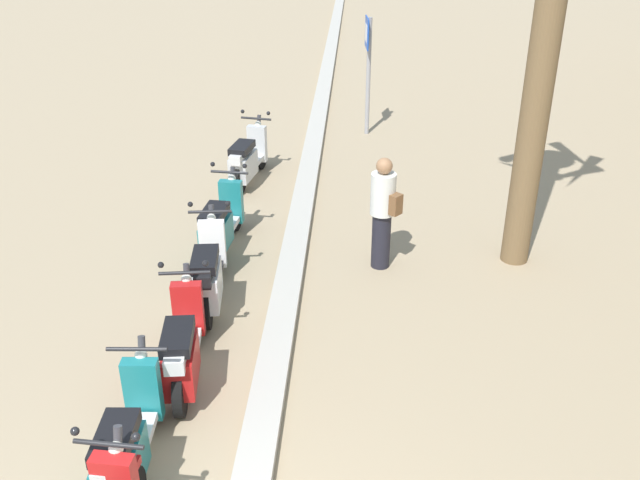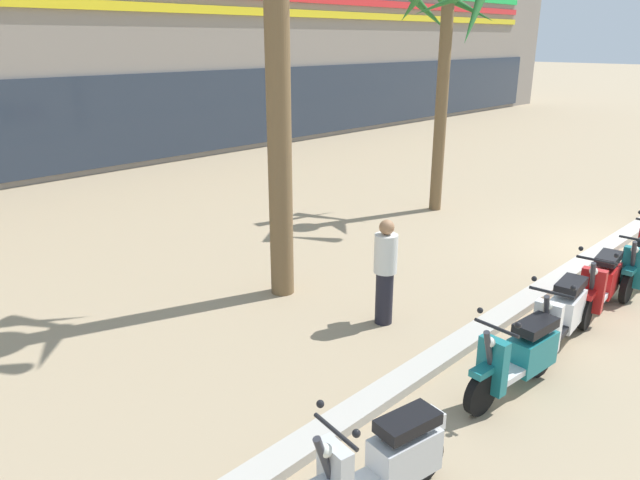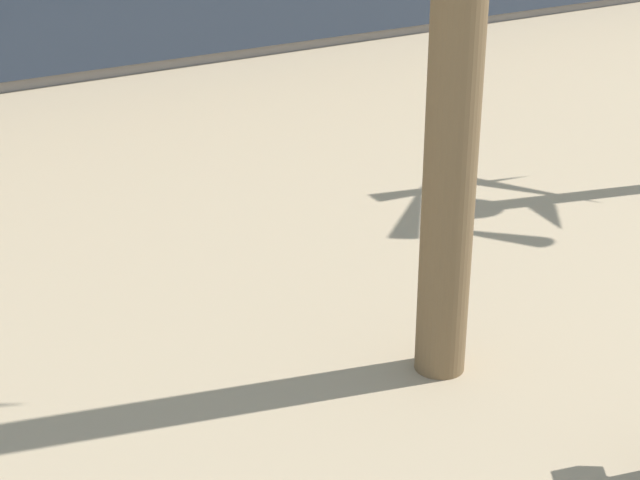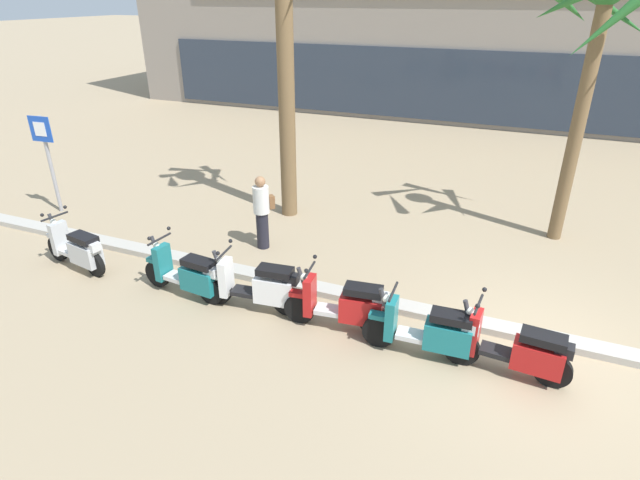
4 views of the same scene
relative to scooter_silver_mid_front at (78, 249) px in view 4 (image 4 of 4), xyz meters
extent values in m
plane|color=#9E896B|center=(8.52, 0.69, -0.45)|extent=(200.00, 200.00, 0.00)
cube|color=#ADA89E|center=(8.52, 1.04, -0.39)|extent=(60.00, 0.36, 0.12)
cylinder|color=black|center=(-0.72, 0.13, -0.19)|extent=(0.53, 0.19, 0.52)
cylinder|color=black|center=(0.47, -0.08, -0.19)|extent=(0.53, 0.19, 0.52)
cube|color=silver|center=(-0.17, 0.03, -0.13)|extent=(0.64, 0.38, 0.08)
cube|color=silver|center=(0.25, -0.04, -0.03)|extent=(0.73, 0.43, 0.43)
cube|color=black|center=(0.27, -0.05, 0.31)|extent=(0.64, 0.40, 0.12)
cube|color=silver|center=(-0.54, 0.10, 0.10)|extent=(0.20, 0.36, 0.66)
cube|color=silver|center=(-0.72, 0.13, 0.10)|extent=(0.34, 0.21, 0.08)
cylinder|color=#333338|center=(-0.62, 0.11, 0.25)|extent=(0.29, 0.12, 0.69)
cylinder|color=black|center=(-0.54, 0.10, 0.57)|extent=(0.14, 0.56, 0.04)
sphere|color=white|center=(-0.64, 0.11, 0.43)|extent=(0.12, 0.12, 0.12)
cube|color=silver|center=(0.55, -0.10, 0.21)|extent=(0.27, 0.24, 0.16)
sphere|color=black|center=(-0.56, -0.14, 0.69)|extent=(0.07, 0.07, 0.07)
sphere|color=black|center=(-0.48, 0.33, 0.69)|extent=(0.07, 0.07, 0.07)
cylinder|color=black|center=(1.85, 0.07, -0.19)|extent=(0.53, 0.15, 0.52)
cylinder|color=black|center=(3.09, -0.05, -0.19)|extent=(0.53, 0.15, 0.52)
cube|color=silver|center=(2.42, 0.02, -0.13)|extent=(0.62, 0.34, 0.08)
cube|color=#197075|center=(2.87, -0.03, -0.03)|extent=(0.71, 0.38, 0.43)
cube|color=black|center=(2.89, -0.03, 0.31)|extent=(0.63, 0.36, 0.12)
cube|color=#197075|center=(2.03, 0.05, 0.10)|extent=(0.17, 0.35, 0.66)
cube|color=#197075|center=(1.85, 0.07, 0.10)|extent=(0.33, 0.19, 0.08)
cylinder|color=#333338|center=(1.95, 0.06, 0.25)|extent=(0.29, 0.10, 0.69)
cylinder|color=black|center=(2.03, 0.05, 0.57)|extent=(0.09, 0.56, 0.04)
sphere|color=white|center=(1.93, 0.06, 0.43)|extent=(0.12, 0.12, 0.12)
cube|color=silver|center=(3.17, -0.05, 0.21)|extent=(0.26, 0.22, 0.16)
sphere|color=black|center=(2.03, -0.19, 0.69)|extent=(0.07, 0.07, 0.07)
sphere|color=black|center=(2.07, 0.29, 0.69)|extent=(0.07, 0.07, 0.07)
cylinder|color=black|center=(3.21, 0.01, -0.19)|extent=(0.53, 0.16, 0.52)
cylinder|color=black|center=(4.50, 0.15, -0.19)|extent=(0.53, 0.16, 0.52)
cube|color=black|center=(3.81, 0.07, -0.13)|extent=(0.63, 0.34, 0.08)
cube|color=white|center=(4.28, 0.13, 0.00)|extent=(0.71, 0.39, 0.46)
cube|color=black|center=(4.30, 0.13, 0.37)|extent=(0.63, 0.36, 0.12)
cube|color=white|center=(3.39, 0.03, 0.10)|extent=(0.18, 0.35, 0.66)
cube|color=white|center=(3.21, 0.01, 0.10)|extent=(0.34, 0.19, 0.08)
cylinder|color=#333338|center=(3.31, 0.02, 0.25)|extent=(0.29, 0.10, 0.69)
cylinder|color=black|center=(3.39, 0.03, 0.57)|extent=(0.10, 0.56, 0.04)
sphere|color=white|center=(3.29, 0.02, 0.43)|extent=(0.12, 0.12, 0.12)
cube|color=black|center=(4.58, 0.16, 0.27)|extent=(0.26, 0.22, 0.16)
sphere|color=black|center=(3.44, -0.21, 0.69)|extent=(0.07, 0.07, 0.07)
sphere|color=black|center=(3.38, 0.27, 0.69)|extent=(0.07, 0.07, 0.07)
cylinder|color=black|center=(4.79, 0.03, -0.19)|extent=(0.53, 0.16, 0.52)
cylinder|color=black|center=(6.04, 0.19, -0.19)|extent=(0.53, 0.16, 0.52)
cube|color=silver|center=(5.36, 0.10, -0.13)|extent=(0.63, 0.35, 0.08)
cube|color=red|center=(5.82, 0.16, -0.01)|extent=(0.71, 0.40, 0.44)
cube|color=black|center=(5.84, 0.16, 0.34)|extent=(0.63, 0.37, 0.12)
cube|color=red|center=(4.96, 0.05, 0.10)|extent=(0.18, 0.35, 0.66)
cube|color=red|center=(4.79, 0.03, 0.10)|extent=(0.34, 0.20, 0.08)
cylinder|color=#333338|center=(4.88, 0.05, 0.25)|extent=(0.29, 0.10, 0.69)
cylinder|color=black|center=(4.96, 0.05, 0.57)|extent=(0.11, 0.56, 0.04)
sphere|color=white|center=(4.86, 0.04, 0.43)|extent=(0.12, 0.12, 0.12)
cube|color=silver|center=(6.11, 0.20, 0.24)|extent=(0.26, 0.23, 0.16)
sphere|color=black|center=(5.01, -0.18, 0.69)|extent=(0.07, 0.07, 0.07)
sphere|color=black|center=(4.95, 0.30, 0.69)|extent=(0.07, 0.07, 0.07)
cylinder|color=black|center=(6.19, -0.08, -0.19)|extent=(0.52, 0.12, 0.52)
cylinder|color=black|center=(7.44, -0.02, -0.19)|extent=(0.52, 0.12, 0.52)
cube|color=silver|center=(6.76, -0.05, -0.13)|extent=(0.61, 0.31, 0.08)
cube|color=#197075|center=(7.22, -0.03, -0.02)|extent=(0.69, 0.35, 0.43)
cube|color=black|center=(7.24, -0.03, 0.32)|extent=(0.61, 0.33, 0.12)
cube|color=#197075|center=(6.37, -0.07, 0.10)|extent=(0.16, 0.35, 0.66)
cube|color=#197075|center=(6.19, -0.08, 0.10)|extent=(0.33, 0.18, 0.08)
cylinder|color=#333338|center=(6.29, -0.07, 0.25)|extent=(0.29, 0.08, 0.69)
cylinder|color=black|center=(6.37, -0.07, 0.57)|extent=(0.07, 0.56, 0.04)
sphere|color=white|center=(6.27, -0.07, 0.43)|extent=(0.12, 0.12, 0.12)
cube|color=silver|center=(7.52, -0.01, 0.22)|extent=(0.25, 0.21, 0.16)
cylinder|color=black|center=(7.39, 0.08, -0.19)|extent=(0.53, 0.14, 0.52)
cylinder|color=black|center=(8.68, -0.02, -0.19)|extent=(0.53, 0.14, 0.52)
cube|color=black|center=(7.99, 0.03, -0.13)|extent=(0.62, 0.32, 0.08)
cube|color=red|center=(8.46, 0.00, -0.04)|extent=(0.70, 0.37, 0.41)
cube|color=black|center=(8.48, -0.01, 0.29)|extent=(0.62, 0.34, 0.12)
cube|color=red|center=(7.57, 0.06, 0.10)|extent=(0.17, 0.35, 0.66)
cube|color=red|center=(7.39, 0.08, 0.10)|extent=(0.33, 0.18, 0.08)
cylinder|color=#333338|center=(7.49, 0.07, 0.25)|extent=(0.29, 0.09, 0.69)
cylinder|color=black|center=(7.57, 0.06, 0.57)|extent=(0.08, 0.56, 0.04)
sphere|color=white|center=(7.47, 0.07, 0.43)|extent=(0.12, 0.12, 0.12)
cube|color=black|center=(8.76, -0.03, 0.19)|extent=(0.25, 0.22, 0.16)
sphere|color=black|center=(7.57, -0.18, 0.69)|extent=(0.07, 0.07, 0.07)
sphere|color=black|center=(7.61, 0.30, 0.69)|extent=(0.07, 0.07, 0.07)
cylinder|color=#939399|center=(-2.83, 2.12, 0.75)|extent=(0.09, 0.09, 2.40)
cube|color=#1947B7|center=(-2.82, 2.06, 1.65)|extent=(0.60, 0.07, 0.60)
cube|color=white|center=(-2.82, 2.05, 1.65)|extent=(0.33, 0.04, 0.33)
cylinder|color=brown|center=(8.71, 5.25, 2.09)|extent=(0.29, 0.29, 5.07)
cone|color=#286B2D|center=(8.87, 5.98, 4.26)|extent=(1.67, 0.63, 1.17)
cone|color=#286B2D|center=(8.04, 5.70, 4.36)|extent=(1.20, 1.59, 0.98)
cone|color=#286B2D|center=(8.09, 4.71, 4.40)|extent=(1.36, 1.50, 0.90)
cone|color=#286B2D|center=(8.86, 4.64, 4.10)|extent=(1.48, 0.62, 1.44)
cylinder|color=brown|center=(2.59, 4.19, 2.62)|extent=(0.38, 0.38, 6.14)
cylinder|color=black|center=(2.88, 2.28, -0.04)|extent=(0.26, 0.26, 0.81)
cylinder|color=silver|center=(2.88, 2.28, 0.66)|extent=(0.34, 0.34, 0.58)
sphere|color=#9E704C|center=(2.88, 2.28, 1.05)|extent=(0.22, 0.22, 0.22)
cube|color=brown|center=(3.03, 2.44, 0.57)|extent=(0.20, 0.20, 0.28)
camera|label=1|loc=(11.50, 1.90, 4.42)|focal=39.31mm
camera|label=2|loc=(-3.51, -2.62, 3.59)|focal=33.11mm
camera|label=3|loc=(-1.90, -0.14, 3.14)|focal=51.80mm
camera|label=4|loc=(7.85, -6.44, 4.54)|focal=28.74mm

